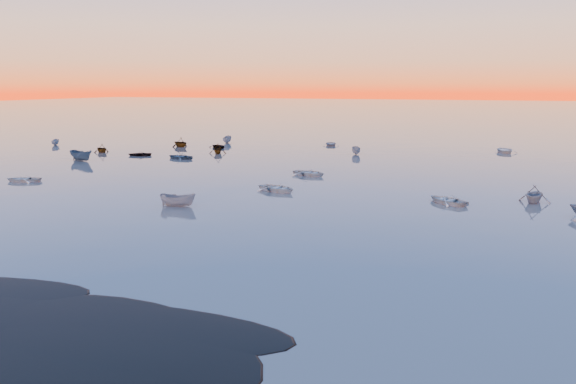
% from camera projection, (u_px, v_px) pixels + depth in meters
% --- Properties ---
extents(ground, '(600.00, 600.00, 0.00)m').
position_uv_depth(ground, '(420.00, 137.00, 117.00)').
color(ground, '#6B6159').
rests_on(ground, ground).
extents(mud_lobes, '(140.00, 6.00, 0.07)m').
position_uv_depth(mud_lobes, '(124.00, 345.00, 23.78)').
color(mud_lobes, black).
rests_on(mud_lobes, ground).
extents(moored_fleet, '(124.00, 58.00, 1.20)m').
position_uv_depth(moored_fleet, '(375.00, 169.00, 73.62)').
color(moored_fleet, silver).
rests_on(moored_fleet, ground).
extents(boat_near_center, '(1.98, 3.64, 1.20)m').
position_uv_depth(boat_near_center, '(178.00, 206.00, 50.99)').
color(boat_near_center, gray).
rests_on(boat_near_center, ground).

